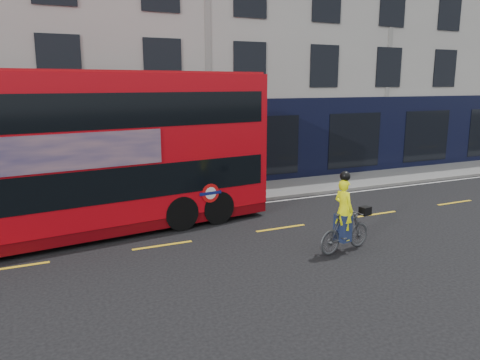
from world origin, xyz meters
TOP-DOWN VIEW (x-y plane):
  - ground at (0.00, 0.00)m, footprint 120.00×120.00m
  - pavement at (0.00, 6.50)m, footprint 60.00×3.00m
  - kerb at (0.00, 5.00)m, footprint 60.00×0.12m
  - building_terrace at (0.00, 12.94)m, footprint 50.00×10.07m
  - road_edge_line at (0.00, 4.70)m, footprint 58.00×0.10m
  - lane_dashes at (0.00, 1.50)m, footprint 58.00×0.12m
  - bus at (-6.09, 3.61)m, footprint 12.79×4.42m
  - cyclist at (0.55, -1.13)m, footprint 1.98×0.87m

SIDE VIEW (x-z plane):
  - ground at x=0.00m, z-range 0.00..0.00m
  - road_edge_line at x=0.00m, z-range 0.00..0.01m
  - lane_dashes at x=0.00m, z-range 0.00..0.01m
  - pavement at x=0.00m, z-range 0.00..0.12m
  - kerb at x=0.00m, z-range 0.00..0.13m
  - cyclist at x=0.55m, z-range -0.39..1.94m
  - bus at x=-6.09m, z-range 0.06..5.13m
  - building_terrace at x=0.00m, z-range -0.01..14.99m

